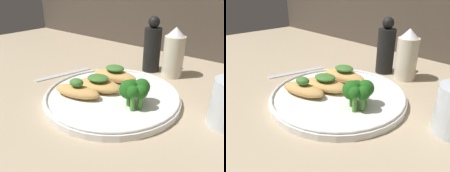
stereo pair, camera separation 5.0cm
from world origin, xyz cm
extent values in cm
cube|color=tan|center=(0.00, 0.00, -0.50)|extent=(180.00, 180.00, 1.00)
cylinder|color=white|center=(0.00, 0.00, 0.70)|extent=(31.05, 31.05, 1.40)
torus|color=white|center=(0.00, 0.00, 1.70)|extent=(30.45, 30.45, 0.60)
ellipsoid|color=tan|center=(-5.20, -5.99, 2.65)|extent=(11.85, 7.33, 2.50)
ellipsoid|color=#3D752D|center=(-5.20, -5.99, 4.82)|extent=(3.83, 3.38, 1.83)
ellipsoid|color=tan|center=(-3.72, -0.67, 2.66)|extent=(12.54, 8.69, 2.51)
ellipsoid|color=#3D752D|center=(-3.72, -0.67, 4.58)|extent=(6.12, 5.42, 1.34)
ellipsoid|color=tan|center=(-4.34, 6.30, 2.78)|extent=(12.68, 7.21, 2.76)
ellipsoid|color=#3D752D|center=(-4.34, 6.30, 4.86)|extent=(5.63, 4.82, 1.40)
cylinder|color=#4C8E38|center=(8.63, -1.43, 2.86)|extent=(0.97, 0.97, 2.92)
sphere|color=#1E5B19|center=(8.63, -1.43, 5.32)|extent=(2.85, 2.85, 2.85)
cylinder|color=#4C8E38|center=(7.34, 0.85, 2.64)|extent=(0.71, 0.71, 2.48)
sphere|color=#1E5B19|center=(7.34, 0.85, 5.11)|extent=(3.53, 3.53, 3.53)
cylinder|color=#4C8E38|center=(5.50, -0.04, 2.42)|extent=(0.76, 0.76, 2.03)
sphere|color=#1E5B19|center=(5.50, -0.04, 4.70)|extent=(3.60, 3.60, 3.60)
cylinder|color=#4C8E38|center=(6.02, -1.86, 2.56)|extent=(0.85, 0.85, 2.33)
sphere|color=#1E5B19|center=(6.02, -1.86, 5.12)|extent=(3.98, 3.98, 3.98)
cylinder|color=#4C8E38|center=(7.79, -2.94, 3.05)|extent=(0.89, 0.89, 3.30)
sphere|color=#1E5B19|center=(7.79, -2.94, 5.56)|extent=(2.47, 2.47, 2.47)
cylinder|color=beige|center=(3.97, 22.10, 5.77)|extent=(5.79, 5.79, 11.55)
cone|color=white|center=(3.97, 22.10, 12.82)|extent=(4.93, 4.93, 2.54)
cylinder|color=black|center=(-2.97, 22.10, 6.49)|extent=(5.07, 5.07, 12.98)
sphere|color=black|center=(-2.97, 22.10, 14.63)|extent=(3.30, 3.30, 3.30)
cube|color=silver|center=(-20.61, 2.34, 0.30)|extent=(5.90, 16.82, 0.60)
camera|label=1|loc=(28.95, -34.32, 24.58)|focal=35.00mm
camera|label=2|loc=(32.56, -30.92, 24.58)|focal=35.00mm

